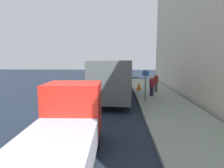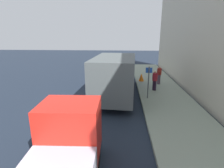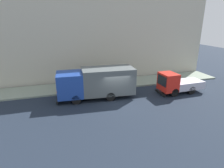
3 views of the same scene
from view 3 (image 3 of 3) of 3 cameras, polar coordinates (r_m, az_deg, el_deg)
ground at (r=18.93m, az=1.38°, el=-4.89°), size 80.00×80.00×0.00m
sidewalk at (r=23.20m, az=-2.31°, el=-0.14°), size 3.59×30.00×0.17m
building_facade at (r=24.24m, az=-3.91°, el=14.71°), size 0.50×30.00×11.80m
large_utility_truck at (r=19.08m, az=-4.59°, el=0.63°), size 3.09×7.83×3.03m
small_flatbed_truck at (r=21.63m, az=18.88°, el=0.15°), size 2.08×5.05×2.30m
pedestrian_walking at (r=21.92m, az=-8.54°, el=1.03°), size 0.43×0.43×1.58m
pedestrian_standing at (r=22.41m, az=-13.48°, el=1.14°), size 0.48×0.48×1.61m
traffic_cone_orange at (r=21.17m, az=-15.74°, el=-1.47°), size 0.50×0.50×0.72m
street_sign_post at (r=21.39m, az=-3.37°, el=2.15°), size 0.44×0.08×2.21m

